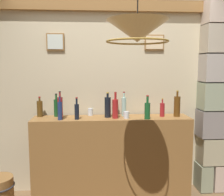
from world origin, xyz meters
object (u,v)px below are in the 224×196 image
at_px(liquor_bottle_vodka, 77,111).
at_px(liquor_bottle_rye, 116,107).
at_px(pendant_lamp, 137,32).
at_px(liquor_bottle_brandy, 147,110).
at_px(liquor_bottle_rum, 60,110).
at_px(liquor_bottle_gin, 56,107).
at_px(liquor_bottle_amaro, 40,108).
at_px(liquor_bottle_mezcal, 115,108).
at_px(liquor_bottle_whiskey, 108,107).
at_px(liquor_bottle_scotch, 177,106).
at_px(liquor_bottle_sherry, 162,110).
at_px(liquor_bottle_port, 124,106).
at_px(glass_tumbler_highball, 126,115).
at_px(glass_tumbler_rocks, 90,112).
at_px(liquor_bottle_vermouth, 60,107).

relative_size(liquor_bottle_vodka, liquor_bottle_rye, 0.89).
bearing_deg(pendant_lamp, liquor_bottle_rye, 94.31).
height_order(liquor_bottle_brandy, liquor_bottle_rum, liquor_bottle_rum).
height_order(liquor_bottle_rye, liquor_bottle_rum, liquor_bottle_rye).
bearing_deg(liquor_bottle_gin, liquor_bottle_vodka, -36.72).
bearing_deg(liquor_bottle_amaro, liquor_bottle_rum, -38.28).
xyz_separation_m(liquor_bottle_mezcal, liquor_bottle_whiskey, (-0.09, 0.07, 0.01)).
bearing_deg(pendant_lamp, liquor_bottle_whiskey, 101.53).
bearing_deg(liquor_bottle_gin, liquor_bottle_amaro, 178.46).
height_order(liquor_bottle_scotch, liquor_bottle_sherry, liquor_bottle_scotch).
xyz_separation_m(liquor_bottle_scotch, liquor_bottle_port, (-0.67, 0.08, -0.01)).
bearing_deg(liquor_bottle_scotch, glass_tumbler_highball, -173.54).
xyz_separation_m(liquor_bottle_scotch, liquor_bottle_gin, (-1.52, 0.11, -0.02)).
distance_m(liquor_bottle_brandy, liquor_bottle_rye, 0.45).
height_order(liquor_bottle_scotch, liquor_bottle_whiskey, liquor_bottle_scotch).
xyz_separation_m(liquor_bottle_rye, glass_tumbler_highball, (0.11, -0.22, -0.07)).
height_order(liquor_bottle_amaro, glass_tumbler_highball, liquor_bottle_amaro).
height_order(liquor_bottle_port, liquor_bottle_rum, liquor_bottle_port).
bearing_deg(glass_tumbler_highball, liquor_bottle_gin, 167.86).
bearing_deg(liquor_bottle_gin, glass_tumbler_highball, -12.14).
bearing_deg(liquor_bottle_gin, pendant_lamp, -51.78).
bearing_deg(liquor_bottle_brandy, liquor_bottle_whiskey, 163.99).
distance_m(liquor_bottle_scotch, liquor_bottle_rum, 1.46).
bearing_deg(glass_tumbler_rocks, liquor_bottle_amaro, -177.54).
distance_m(liquor_bottle_gin, glass_tumbler_rocks, 0.44).
relative_size(liquor_bottle_brandy, liquor_bottle_amaro, 1.13).
bearing_deg(glass_tumbler_rocks, liquor_bottle_sherry, -8.80).
height_order(liquor_bottle_sherry, liquor_bottle_rum, liquor_bottle_rum).
distance_m(liquor_bottle_vermouth, liquor_bottle_whiskey, 0.58).
height_order(liquor_bottle_port, liquor_bottle_mezcal, liquor_bottle_mezcal).
height_order(liquor_bottle_port, liquor_bottle_vermouth, liquor_bottle_vermouth).
distance_m(liquor_bottle_mezcal, liquor_bottle_whiskey, 0.11).
relative_size(liquor_bottle_sherry, glass_tumbler_highball, 2.73).
bearing_deg(liquor_bottle_brandy, glass_tumbler_rocks, 158.44).
distance_m(liquor_bottle_vodka, liquor_bottle_rum, 0.20).
bearing_deg(liquor_bottle_amaro, glass_tumbler_highball, -10.13).
height_order(liquor_bottle_brandy, pendant_lamp, pendant_lamp).
bearing_deg(liquor_bottle_vodka, glass_tumbler_rocks, 55.43).
bearing_deg(liquor_bottle_port, liquor_bottle_rye, 147.99).
distance_m(liquor_bottle_mezcal, pendant_lamp, 1.21).
distance_m(liquor_bottle_vermouth, liquor_bottle_sherry, 1.28).
relative_size(glass_tumbler_rocks, glass_tumbler_highball, 1.09).
height_order(liquor_bottle_rum, glass_tumbler_highball, liquor_bottle_rum).
distance_m(liquor_bottle_vodka, liquor_bottle_mezcal, 0.47).
xyz_separation_m(liquor_bottle_rye, liquor_bottle_amaro, (-0.97, -0.02, -0.01)).
xyz_separation_m(liquor_bottle_rum, pendant_lamp, (0.77, -0.85, 0.81)).
bearing_deg(liquor_bottle_rye, liquor_bottle_whiskey, -130.88).
relative_size(liquor_bottle_sherry, glass_tumbler_rocks, 2.50).
xyz_separation_m(liquor_bottle_brandy, liquor_bottle_mezcal, (-0.38, 0.07, 0.01)).
height_order(liquor_bottle_vermouth, glass_tumbler_rocks, liquor_bottle_vermouth).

